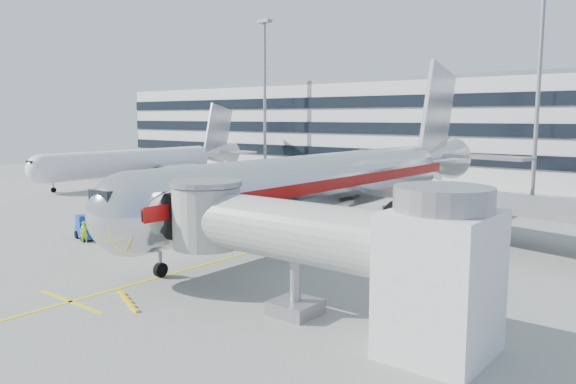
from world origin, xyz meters
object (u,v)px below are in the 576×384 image
Objects in this scene: cargo_container_front at (119,216)px; cargo_container_right at (115,216)px; baggage_tug at (88,229)px; cargo_container_left at (133,219)px; main_jet at (339,180)px; ramp_worker at (84,232)px; belt_loader at (178,224)px.

cargo_container_right is at bearing -179.22° from cargo_container_front.
cargo_container_right is at bearing 124.54° from baggage_tug.
cargo_container_right is at bearing -175.44° from cargo_container_left.
main_jet is 21.40m from baggage_tug.
main_jet reaches higher than baggage_tug.
cargo_container_right is 0.94× the size of cargo_container_front.
baggage_tug is 1.64× the size of ramp_worker.
cargo_container_front is at bearing -174.06° from cargo_container_left.
belt_loader is at bearing -132.60° from main_jet.
baggage_tug reaches higher than cargo_container_front.
cargo_container_left is at bearing -141.55° from main_jet.
cargo_container_front is (-1.70, -0.18, 0.08)m from cargo_container_left.
belt_loader is (-9.50, -10.33, -3.53)m from main_jet.
cargo_container_front reaches higher than cargo_container_right.
baggage_tug is at bearing -55.46° from cargo_container_right.
cargo_container_left is 2.33m from cargo_container_right.
cargo_container_left is (-14.33, -11.37, -3.45)m from main_jet.
main_jet reaches higher than cargo_container_left.
cargo_container_right is at bearing -145.23° from main_jet.
ramp_worker is at bearing -70.11° from cargo_container_left.
cargo_container_right is (-16.65, -11.56, -3.42)m from main_jet.
baggage_tug is 1.43× the size of cargo_container_right.
baggage_tug is at bearing 102.98° from ramp_worker.
ramp_worker is (-12.12, -17.45, -3.38)m from main_jet.
cargo_container_front is at bearing 119.19° from baggage_tug.
main_jet is 14.48m from belt_loader.
main_jet reaches higher than cargo_container_front.
main_jet is 20.55m from cargo_container_right.
belt_loader is 3.28× the size of cargo_container_left.
cargo_container_right is 1.15× the size of ramp_worker.
cargo_container_front reaches higher than cargo_container_left.
belt_loader reaches higher than baggage_tug.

